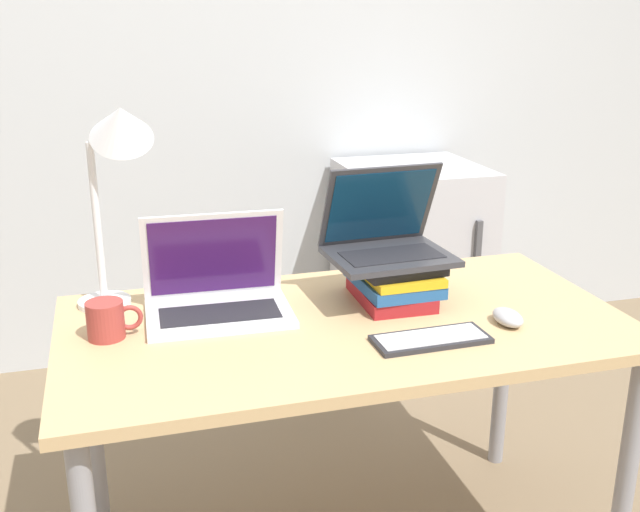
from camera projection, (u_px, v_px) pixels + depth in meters
wall_back at (235, 47)px, 3.12m from camera, size 8.00×0.05×2.70m
desk at (345, 349)px, 1.95m from camera, size 1.44×0.76×0.74m
laptop_left at (217, 294)px, 1.96m from camera, size 0.38×0.27×0.26m
book_stack at (393, 278)px, 2.04m from camera, size 0.24×0.28×0.12m
laptop_on_books at (386, 239)px, 2.02m from camera, size 0.33×0.27×0.25m
wireless_keyboard at (431, 339)px, 1.80m from camera, size 0.28×0.12×0.01m
mouse at (508, 317)px, 1.89m from camera, size 0.06×0.11×0.04m
mug at (107, 320)px, 1.81m from camera, size 0.13×0.09×0.09m
desk_lamp at (118, 148)px, 1.88m from camera, size 0.23×0.20×0.58m
mini_fridge at (410, 264)px, 3.28m from camera, size 0.57×0.58×0.87m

